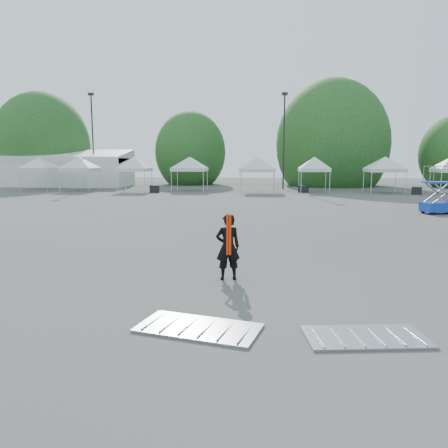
{
  "coord_description": "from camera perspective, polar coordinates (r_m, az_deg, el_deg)",
  "views": [
    {
      "loc": [
        0.67,
        -13.94,
        3.11
      ],
      "look_at": [
        -0.34,
        -1.85,
        1.3
      ],
      "focal_mm": 35.0,
      "sensor_mm": 36.0,
      "label": 1
    }
  ],
  "objects": [
    {
      "name": "tree_mid_w",
      "position": [
        54.64,
        -4.4,
        9.32
      ],
      "size": [
        4.16,
        4.16,
        6.33
      ],
      "color": "#382314",
      "rests_on": "ground"
    },
    {
      "name": "tree_far_w",
      "position": [
        58.41,
        -22.69,
        9.24
      ],
      "size": [
        4.8,
        4.8,
        7.3
      ],
      "color": "#382314",
      "rests_on": "ground"
    },
    {
      "name": "crate_east",
      "position": [
        42.24,
        23.86,
        3.99
      ],
      "size": [
        1.01,
        0.9,
        0.66
      ],
      "primitive_type": "cube",
      "rotation": [
        0.0,
        0.0,
        -0.33
      ],
      "color": "black",
      "rests_on": "ground"
    },
    {
      "name": "tent_e",
      "position": [
        41.08,
        4.41,
        8.39
      ],
      "size": [
        4.67,
        4.67,
        3.88
      ],
      "color": "silver",
      "rests_on": "ground"
    },
    {
      "name": "tent_d",
      "position": [
        43.27,
        -4.51,
        8.39
      ],
      "size": [
        4.64,
        4.64,
        3.88
      ],
      "color": "silver",
      "rests_on": "ground"
    },
    {
      "name": "light_pole_west",
      "position": [
        51.52,
        -16.79,
        11.09
      ],
      "size": [
        0.6,
        0.25,
        10.3
      ],
      "color": "black",
      "rests_on": "ground"
    },
    {
      "name": "marquee",
      "position": [
        53.95,
        -20.2,
        6.76
      ],
      "size": [
        15.0,
        6.25,
        4.23
      ],
      "color": "silver",
      "rests_on": "ground"
    },
    {
      "name": "barrier_left",
      "position": [
        8.27,
        -3.35,
        -13.35
      ],
      "size": [
        2.43,
        1.64,
        0.07
      ],
      "rotation": [
        0.0,
        0.0,
        -0.26
      ],
      "color": "#96989D",
      "rests_on": "ground"
    },
    {
      "name": "barrier_mid",
      "position": [
        8.26,
        18.0,
        -13.81
      ],
      "size": [
        2.21,
        1.31,
        0.07
      ],
      "rotation": [
        0.0,
        0.0,
        0.13
      ],
      "color": "#96989D",
      "rests_on": "ground"
    },
    {
      "name": "man",
      "position": [
        11.26,
        0.51,
        -3.0
      ],
      "size": [
        0.71,
        0.56,
        1.73
      ],
      "rotation": [
        0.0,
        0.0,
        3.4
      ],
      "color": "black",
      "rests_on": "ground"
    },
    {
      "name": "scissor_lift",
      "position": [
        27.92,
        26.57,
        4.02
      ],
      "size": [
        2.32,
        1.6,
        2.72
      ],
      "rotation": [
        0.0,
        0.0,
        0.28
      ],
      "color": "#0D3FAB",
      "rests_on": "ground"
    },
    {
      "name": "crate_west",
      "position": [
        41.37,
        -9.08,
        4.55
      ],
      "size": [
        1.06,
        0.92,
        0.7
      ],
      "primitive_type": "cube",
      "rotation": [
        0.0,
        0.0,
        0.28
      ],
      "color": "black",
      "rests_on": "ground"
    },
    {
      "name": "tent_b",
      "position": [
        45.61,
        -18.39,
        7.99
      ],
      "size": [
        4.43,
        4.43,
        3.88
      ],
      "color": "silver",
      "rests_on": "ground"
    },
    {
      "name": "tree_mid_e",
      "position": [
        53.62,
        13.95,
        10.09
      ],
      "size": [
        5.12,
        5.12,
        7.79
      ],
      "color": "#382314",
      "rests_on": "ground"
    },
    {
      "name": "tent_a",
      "position": [
        48.25,
        -22.99,
        7.76
      ],
      "size": [
        4.14,
        4.14,
        3.88
      ],
      "color": "silver",
      "rests_on": "ground"
    },
    {
      "name": "crate_mid",
      "position": [
        41.75,
        10.33,
        4.54
      ],
      "size": [
        1.02,
        0.89,
        0.67
      ],
      "primitive_type": "cube",
      "rotation": [
        0.0,
        0.0,
        -0.3
      ],
      "color": "black",
      "rests_on": "ground"
    },
    {
      "name": "tent_f",
      "position": [
        42.54,
        11.72,
        8.24
      ],
      "size": [
        3.98,
        3.98,
        3.88
      ],
      "color": "silver",
      "rests_on": "ground"
    },
    {
      "name": "tent_g",
      "position": [
        43.02,
        20.29,
        7.9
      ],
      "size": [
        4.53,
        4.53,
        3.88
      ],
      "color": "silver",
      "rests_on": "ground"
    },
    {
      "name": "tent_c",
      "position": [
        43.04,
        -11.66,
        8.24
      ],
      "size": [
        4.08,
        4.08,
        3.88
      ],
      "color": "silver",
      "rests_on": "ground"
    },
    {
      "name": "light_pole_east",
      "position": [
        46.06,
        7.84,
        11.4
      ],
      "size": [
        0.6,
        0.25,
        9.8
      ],
      "color": "black",
      "rests_on": "ground"
    },
    {
      "name": "ground",
      "position": [
        14.3,
        1.98,
        -4.08
      ],
      "size": [
        120.0,
        120.0,
        0.0
      ],
      "primitive_type": "plane",
      "color": "#474442",
      "rests_on": "ground"
    }
  ]
}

